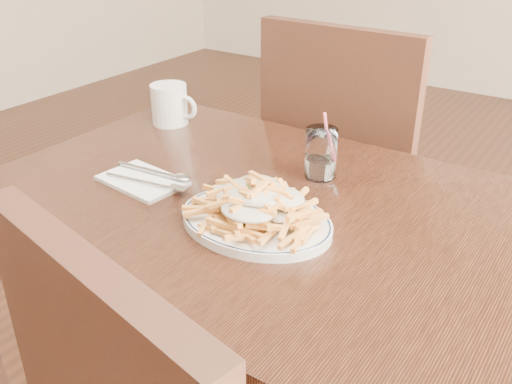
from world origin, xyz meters
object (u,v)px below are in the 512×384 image
Objects in this scene: fries_plate at (256,221)px; loaded_fries at (256,198)px; water_glass at (321,156)px; table at (266,236)px; coffee_mug at (170,104)px; chair_far at (349,167)px.

loaded_fries is (0.00, 0.00, 0.05)m from fries_plate.
water_glass is at bearing 90.64° from loaded_fries.
coffee_mug is (-0.46, 0.24, 0.13)m from table.
loaded_fries is at bearing 90.00° from fries_plate.
coffee_mug is (-0.49, 0.32, 0.04)m from fries_plate.
loaded_fries is (0.13, -0.70, 0.24)m from chair_far.
fries_plate is at bearing -68.45° from table.
table is 3.46× the size of fries_plate.
loaded_fries is 1.87× the size of water_glass.
chair_far is at bearing 99.19° from table.
chair_far is at bearing 46.06° from coffee_mug.
chair_far is (-0.10, 0.61, -0.10)m from table.
chair_far is 0.75m from loaded_fries.
water_glass is at bearing 90.64° from fries_plate.
chair_far is 2.90× the size of fries_plate.
coffee_mug is at bearing 152.77° from table.
loaded_fries is (0.03, -0.08, 0.14)m from table.
table is 0.13m from fries_plate.
loaded_fries reaches higher than fries_plate.
water_glass reaches higher than table.
water_glass is 0.50m from coffee_mug.
coffee_mug is (-0.49, 0.32, -0.00)m from loaded_fries.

